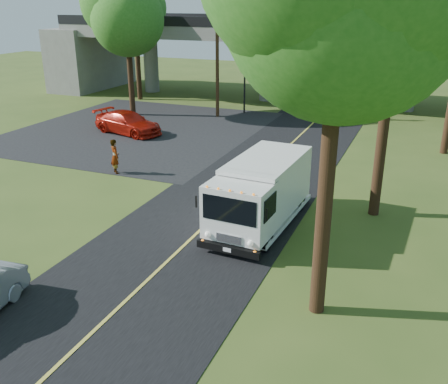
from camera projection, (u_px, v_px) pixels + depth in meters
The scene contains 12 objects.
ground at pixel (140, 288), 15.96m from camera, with size 120.00×120.00×0.00m, color #3A501C.
road at pixel (246, 187), 24.58m from camera, with size 7.00×90.00×0.02m, color black.
parking_lot at pixel (139, 129), 35.39m from camera, with size 16.00×18.00×0.01m, color black.
lane_line at pixel (246, 186), 24.57m from camera, with size 0.12×90.00×0.01m, color gold.
overpass at pixel (337, 51), 41.91m from camera, with size 54.00×10.00×7.30m.
traffic_signal at pixel (245, 73), 39.35m from camera, with size 0.18×0.22×5.20m.
utility_pole at pixel (217, 57), 37.66m from camera, with size 1.60×0.26×9.00m.
tree_left_lot at pixel (127, 10), 36.83m from camera, with size 5.60×5.50×10.50m.
tree_left_far at pixel (136, 14), 43.23m from camera, with size 5.26×5.16×9.89m.
step_van at pixel (261, 191), 19.93m from camera, with size 2.71×6.59×2.72m.
red_sedan at pixel (128, 123), 34.11m from camera, with size 2.09×5.14×1.49m, color #A4150A.
pedestrian at pixel (115, 156), 26.21m from camera, with size 0.67×0.44×1.85m, color gray.
Camera 1 is at (7.75, -11.70, 8.65)m, focal length 40.00 mm.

